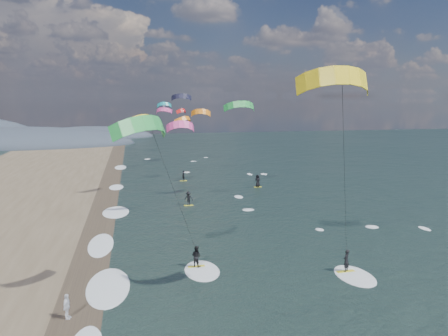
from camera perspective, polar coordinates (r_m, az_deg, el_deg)
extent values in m
plane|color=black|center=(27.88, 7.46, -18.37)|extent=(260.00, 260.00, 0.00)
cube|color=#382D23|center=(35.84, -17.20, -12.22)|extent=(3.00, 240.00, 0.00)
ellipsoid|color=#3D4756|center=(127.88, -26.10, 2.62)|extent=(64.00, 24.00, 10.00)
ellipsoid|color=#3D4756|center=(144.46, -17.22, 3.82)|extent=(40.00, 18.00, 7.00)
cube|color=yellow|center=(34.61, 15.61, -12.90)|extent=(1.37, 0.41, 0.06)
imported|color=black|center=(34.29, 15.68, -11.54)|extent=(0.73, 0.71, 1.69)
ellipsoid|color=white|center=(34.10, 16.70, -13.34)|extent=(2.60, 4.20, 0.12)
cylinder|color=black|center=(29.00, 15.47, -1.42)|extent=(0.02, 0.02, 14.67)
cube|color=yellow|center=(34.35, -3.62, -12.73)|extent=(1.28, 0.40, 0.06)
imported|color=black|center=(34.04, -3.64, -11.41)|extent=(1.00, 0.99, 1.63)
ellipsoid|color=white|center=(33.67, -2.90, -13.24)|extent=(2.60, 4.20, 0.12)
cylinder|color=black|center=(29.39, -6.29, -3.61)|extent=(0.02, 0.02, 12.29)
cube|color=yellow|center=(52.59, -4.65, -4.87)|extent=(1.10, 0.35, 0.05)
imported|color=black|center=(52.38, -4.66, -3.96)|extent=(1.22, 0.93, 1.67)
cube|color=yellow|center=(63.02, 4.42, -2.48)|extent=(1.10, 0.35, 0.05)
imported|color=black|center=(62.84, 4.43, -1.66)|extent=(1.03, 0.99, 1.78)
cube|color=yellow|center=(67.66, -5.31, -1.67)|extent=(1.10, 0.35, 0.05)
imported|color=black|center=(67.51, -5.32, -1.00)|extent=(0.54, 0.66, 1.56)
ellipsoid|color=white|center=(32.06, -15.65, -14.80)|extent=(2.40, 5.40, 0.11)
ellipsoid|color=white|center=(40.43, -14.83, -9.62)|extent=(2.40, 5.40, 0.11)
ellipsoid|color=white|center=(50.96, -14.22, -5.63)|extent=(2.40, 5.40, 0.11)
ellipsoid|color=white|center=(64.59, -13.74, -2.45)|extent=(2.40, 5.40, 0.11)
ellipsoid|color=white|center=(82.29, -13.36, 0.07)|extent=(2.40, 5.40, 0.11)
imported|color=white|center=(28.34, -19.84, -16.65)|extent=(0.55, 0.96, 1.54)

